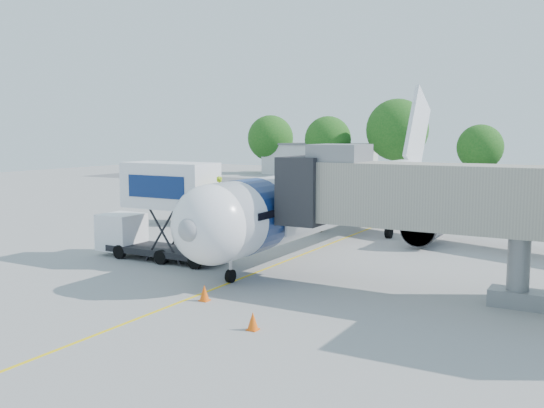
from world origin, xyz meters
The scene contains 14 objects.
ground centered at (0.00, 0.00, 0.00)m, with size 160.00×160.00×0.00m, color #979794.
guidance_line centered at (0.00, 0.00, 0.01)m, with size 0.15×70.00×0.01m, color yellow.
taxiway_strip centered at (0.00, 42.00, 0.00)m, with size 120.00×10.00×0.01m, color #59595B.
aircraft centered at (0.00, 4.12, 2.95)m, with size 34.17×37.73×11.35m.
jet_bridge centered at (7.99, -7.00, 4.34)m, with size 13.90×3.20×6.60m.
catering_hiloader centered at (-6.27, -7.00, 2.76)m, with size 8.50×2.44×5.50m.
ground_tug centered at (-0.82, -18.07, 0.75)m, with size 4.03×3.13×1.44m.
safety_cone_a centered at (4.58, -14.95, 0.33)m, with size 0.43×0.43×0.68m.
safety_cone_b centered at (0.78, -12.69, 0.33)m, with size 0.44×0.44×0.70m.
outbuilding_left centered at (-28.00, 60.00, 2.66)m, with size 18.40×8.40×5.30m.
tree_a centered at (-36.55, 58.32, 6.10)m, with size 7.89×7.89×10.06m.
tree_b centered at (-25.69, 58.37, 5.93)m, with size 7.66×7.66×9.77m.
tree_c centered at (-14.24, 59.11, 7.49)m, with size 9.67×9.67×12.33m.
tree_d centered at (-1.08, 56.02, 5.00)m, with size 6.47×6.47×8.25m.
Camera 1 is at (15.72, -33.15, 7.17)m, focal length 40.00 mm.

